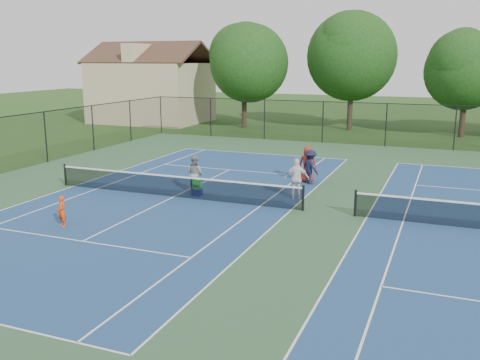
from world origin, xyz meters
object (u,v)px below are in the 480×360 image
at_px(clapboard_house, 152,90).
at_px(bystander_c, 308,164).
at_px(tree_back_a, 244,58).
at_px(ball_crate, 197,192).
at_px(bystander_a, 297,179).
at_px(tree_back_b, 353,52).
at_px(child_player, 62,211).
at_px(ball_hopper, 197,184).
at_px(tree_back_c, 467,66).
at_px(bystander_b, 310,167).
at_px(instructor, 195,174).

height_order(clapboard_house, bystander_c, clapboard_house).
bearing_deg(tree_back_a, ball_crate, -73.65).
bearing_deg(bystander_a, tree_back_b, -105.83).
height_order(child_player, ball_crate, child_player).
distance_m(tree_back_a, child_player, 30.10).
xyz_separation_m(bystander_c, ball_hopper, (-3.92, -4.49, -0.38)).
bearing_deg(tree_back_c, tree_back_a, -176.82).
height_order(clapboard_house, ball_hopper, clapboard_house).
relative_size(child_player, ball_hopper, 2.64).
xyz_separation_m(clapboard_house, ball_hopper, (16.86, -24.38, -2.55)).
distance_m(child_player, ball_crate, 6.47).
bearing_deg(tree_back_c, bystander_b, -109.08).
bearing_deg(instructor, child_player, 85.38).
distance_m(bystander_c, ball_hopper, 5.97).
distance_m(clapboard_house, bystander_a, 31.51).
relative_size(tree_back_c, instructor, 4.86).
bearing_deg(bystander_c, tree_back_b, -89.75).
bearing_deg(bystander_a, bystander_b, -107.88).
bearing_deg(clapboard_house, bystander_a, -47.66).
height_order(tree_back_b, child_player, tree_back_b).
bearing_deg(ball_hopper, instructor, 124.10).
height_order(child_player, bystander_c, bystander_c).
bearing_deg(tree_back_a, bystander_a, -63.33).
bearing_deg(child_player, ball_crate, 86.47).
relative_size(child_player, bystander_c, 0.63).
distance_m(instructor, ball_crate, 0.98).
bearing_deg(bystander_c, tree_back_c, -114.57).
distance_m(tree_back_a, bystander_b, 22.75).
relative_size(tree_back_a, child_player, 7.97).
bearing_deg(ball_hopper, bystander_b, 45.06).
bearing_deg(ball_crate, tree_back_a, 106.35).
height_order(bystander_a, bystander_c, bystander_c).
distance_m(tree_back_c, clapboard_house, 28.10).
relative_size(tree_back_b, bystander_c, 5.46).
bearing_deg(ball_crate, ball_hopper, 0.00).
distance_m(clapboard_house, bystander_c, 28.84).
distance_m(child_player, bystander_c, 12.28).
height_order(tree_back_b, bystander_c, tree_back_b).
bearing_deg(tree_back_c, ball_hopper, -114.56).
bearing_deg(child_player, ball_hopper, 86.47).
relative_size(tree_back_c, child_player, 7.31).
bearing_deg(clapboard_house, instructor, -55.32).
bearing_deg(tree_back_c, child_player, -114.41).
relative_size(tree_back_a, ball_hopper, 21.08).
bearing_deg(ball_hopper, tree_back_c, 65.44).
bearing_deg(instructor, tree_back_c, -101.56).
bearing_deg(bystander_c, child_player, 53.29).
xyz_separation_m(tree_back_b, bystander_a, (2.17, -24.24, -5.68)).
relative_size(bystander_b, ball_hopper, 3.92).
height_order(tree_back_b, clapboard_house, tree_back_b).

